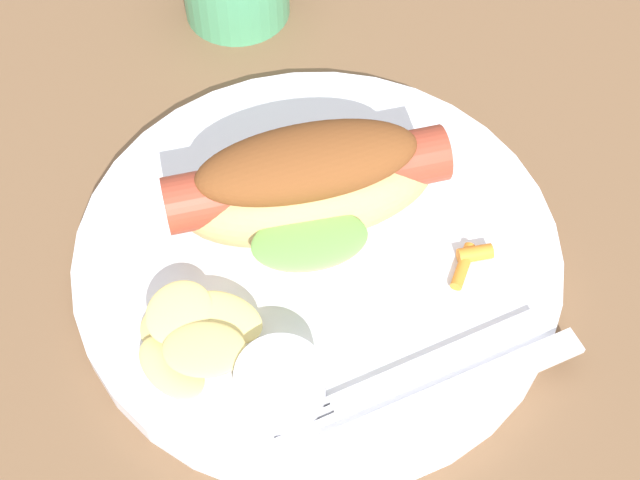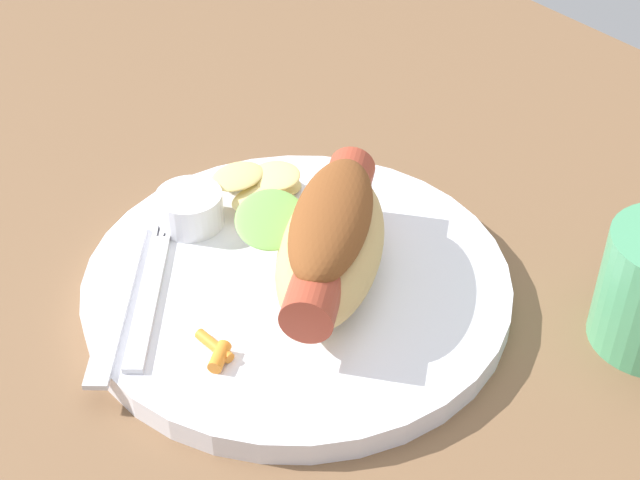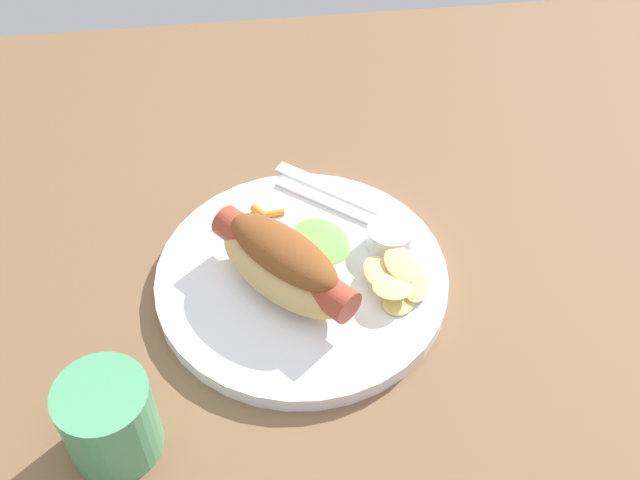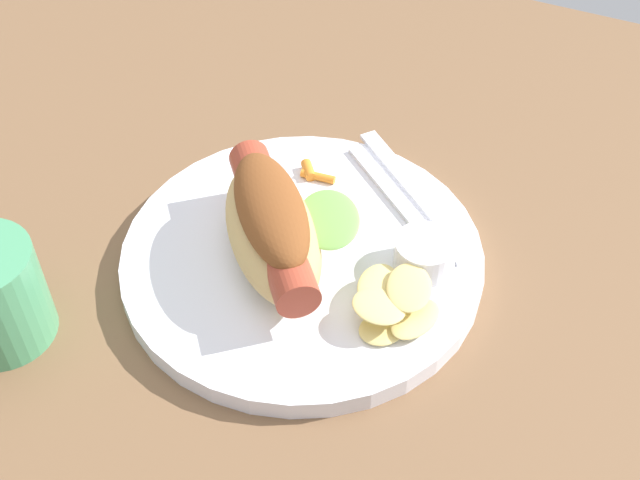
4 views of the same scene
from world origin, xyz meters
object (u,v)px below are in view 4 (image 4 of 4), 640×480
Objects in this scene: chips_pile at (393,303)px; knife at (410,184)px; plate at (302,258)px; sauce_ramekin at (425,254)px; fork at (398,201)px; carrot_garnish at (316,174)px; hot_dog at (273,225)px.

knife is at bearing -74.35° from chips_pile.
plate is 6.07× the size of sauce_ramekin.
chips_pile reaches higher than knife.
knife is (-0.12, -2.20, -0.02)cm from fork.
chips_pile is 2.61× the size of carrot_garnish.
carrot_garnish is at bearing -141.24° from fork.
sauce_ramekin is 0.59× the size of chips_pile.
hot_dog reaches higher than carrot_garnish.
carrot_garnish is (2.56, -7.79, 1.18)cm from plate.
chips_pile is (-3.63, 12.97, 1.09)cm from knife.
plate is at bearing 90.55° from hot_dog.
hot_dog is 5.11× the size of carrot_garnish.
fork is 0.88× the size of knife.
knife is at bearing -62.63° from sauce_ramekin.
sauce_ramekin is at bearing -23.89° from knife.
plate is at bearing -76.21° from knife.
plate is at bearing 15.55° from sauce_ramekin.
sauce_ramekin is 1.54× the size of carrot_garnish.
carrot_garnish is (7.12, 0.07, 0.18)cm from fork.
hot_dog is 1.17× the size of fork.
fork is 11.45cm from chips_pile.
sauce_ramekin is at bearing 69.46° from hot_dog.
knife reaches higher than plate.
fork is 1.67× the size of chips_pile.
sauce_ramekin and chips_pile have the same top height.
chips_pile is at bearing 160.69° from plate.
hot_dog reaches higher than sauce_ramekin.
chips_pile is (-8.31, 2.91, 2.07)cm from plate.
hot_dog is at bearing 96.14° from carrot_garnish.
fork is at bearing -53.22° from sauce_ramekin.
knife is at bearing 110.44° from hot_dog.
knife is (3.96, -7.65, -1.02)cm from sauce_ramekin.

